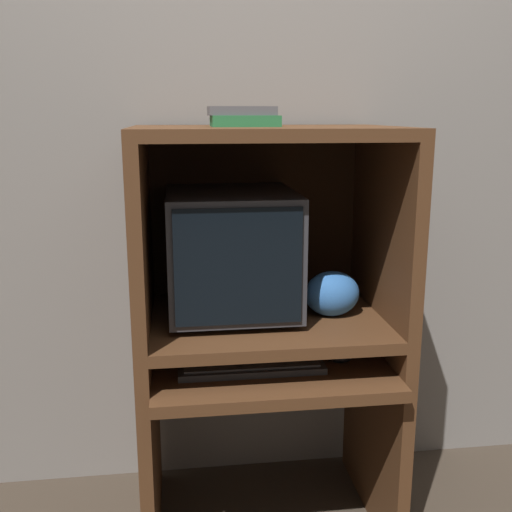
{
  "coord_description": "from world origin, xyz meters",
  "views": [
    {
      "loc": [
        -0.27,
        -1.52,
        1.38
      ],
      "look_at": [
        -0.03,
        0.3,
        0.95
      ],
      "focal_mm": 42.0,
      "sensor_mm": 36.0,
      "label": 1
    }
  ],
  "objects_px": {
    "mouse": "(341,357)",
    "snack_bag": "(332,294)",
    "keyboard": "(251,365)",
    "book_stack": "(243,117)",
    "crt_monitor": "(231,251)"
  },
  "relations": [
    {
      "from": "snack_bag",
      "to": "keyboard",
      "type": "bearing_deg",
      "value": -158.73
    },
    {
      "from": "keyboard",
      "to": "mouse",
      "type": "distance_m",
      "value": 0.29
    },
    {
      "from": "crt_monitor",
      "to": "keyboard",
      "type": "distance_m",
      "value": 0.37
    },
    {
      "from": "crt_monitor",
      "to": "keyboard",
      "type": "xyz_separation_m",
      "value": [
        0.04,
        -0.18,
        -0.32
      ]
    },
    {
      "from": "snack_bag",
      "to": "book_stack",
      "type": "height_order",
      "value": "book_stack"
    },
    {
      "from": "crt_monitor",
      "to": "keyboard",
      "type": "height_order",
      "value": "crt_monitor"
    },
    {
      "from": "mouse",
      "to": "snack_bag",
      "type": "relative_size",
      "value": 0.39
    },
    {
      "from": "mouse",
      "to": "book_stack",
      "type": "distance_m",
      "value": 0.8
    },
    {
      "from": "keyboard",
      "to": "mouse",
      "type": "xyz_separation_m",
      "value": [
        0.29,
        0.01,
        0.0
      ]
    },
    {
      "from": "keyboard",
      "to": "book_stack",
      "type": "xyz_separation_m",
      "value": [
        -0.01,
        0.12,
        0.74
      ]
    },
    {
      "from": "snack_bag",
      "to": "book_stack",
      "type": "relative_size",
      "value": 0.86
    },
    {
      "from": "mouse",
      "to": "snack_bag",
      "type": "xyz_separation_m",
      "value": [
        -0.01,
        0.09,
        0.18
      ]
    },
    {
      "from": "crt_monitor",
      "to": "mouse",
      "type": "distance_m",
      "value": 0.48
    },
    {
      "from": "crt_monitor",
      "to": "book_stack",
      "type": "xyz_separation_m",
      "value": [
        0.03,
        -0.06,
        0.42
      ]
    },
    {
      "from": "mouse",
      "to": "snack_bag",
      "type": "distance_m",
      "value": 0.2
    }
  ]
}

